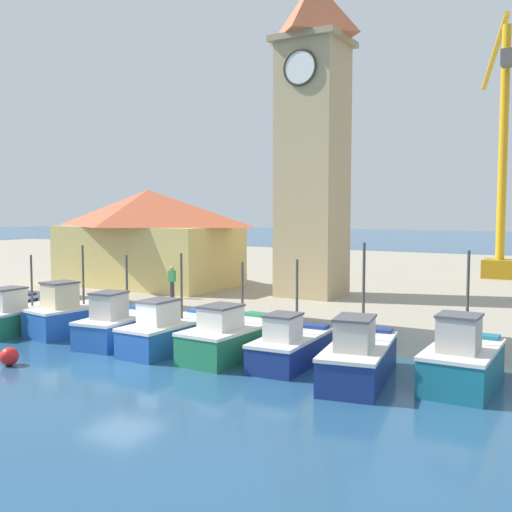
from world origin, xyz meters
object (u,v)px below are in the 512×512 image
at_px(warehouse_left, 148,236).
at_px(fishing_boat_mid_right, 233,337).
at_px(fishing_boat_right_inner, 290,346).
at_px(mooring_buoy, 9,356).
at_px(fishing_boat_right_outer, 359,357).
at_px(fishing_boat_left_inner, 73,315).
at_px(fishing_boat_far_right, 462,361).
at_px(dock_worker_near_tower, 172,282).
at_px(clock_tower, 313,132).
at_px(port_crane_near, 501,178).
at_px(fishing_boat_left_outer, 21,316).
at_px(fishing_boat_center, 171,331).
at_px(fishing_boat_mid_left, 119,325).

bearing_deg(warehouse_left, fishing_boat_mid_right, -36.73).
bearing_deg(fishing_boat_right_inner, mooring_buoy, -149.71).
height_order(fishing_boat_mid_right, fishing_boat_right_outer, fishing_boat_right_outer).
bearing_deg(fishing_boat_left_inner, fishing_boat_far_right, 0.56).
height_order(warehouse_left, dock_worker_near_tower, warehouse_left).
distance_m(fishing_boat_mid_right, dock_worker_near_tower, 8.02).
distance_m(fishing_boat_far_right, clock_tower, 15.34).
xyz_separation_m(port_crane_near, dock_worker_near_tower, (-12.97, -18.10, -5.64)).
relative_size(fishing_boat_left_outer, fishing_boat_center, 0.94).
bearing_deg(port_crane_near, clock_tower, -117.54).
bearing_deg(warehouse_left, fishing_boat_right_inner, -31.27).
height_order(fishing_boat_left_outer, fishing_boat_right_outer, fishing_boat_right_outer).
height_order(fishing_boat_right_inner, port_crane_near, port_crane_near).
height_order(fishing_boat_right_inner, fishing_boat_right_outer, fishing_boat_right_outer).
distance_m(fishing_boat_left_inner, fishing_boat_mid_right, 8.70).
bearing_deg(fishing_boat_center, clock_tower, 77.03).
relative_size(fishing_boat_left_outer, port_crane_near, 0.28).
height_order(fishing_boat_center, fishing_boat_mid_right, fishing_boat_center).
bearing_deg(fishing_boat_center, fishing_boat_mid_right, 4.83).
bearing_deg(fishing_boat_mid_left, fishing_boat_right_inner, 2.91).
xyz_separation_m(warehouse_left, dock_worker_near_tower, (4.46, -3.56, -2.04)).
height_order(fishing_boat_mid_left, fishing_boat_right_outer, fishing_boat_right_outer).
distance_m(fishing_boat_center, fishing_boat_right_inner, 5.26).
relative_size(fishing_boat_mid_left, clock_tower, 0.25).
bearing_deg(fishing_boat_mid_right, fishing_boat_center, -175.17).
bearing_deg(port_crane_near, fishing_boat_mid_right, -106.02).
relative_size(fishing_boat_center, fishing_boat_far_right, 1.14).
bearing_deg(port_crane_near, dock_worker_near_tower, -125.62).
distance_m(fishing_boat_left_inner, fishing_boat_mid_left, 3.28).
xyz_separation_m(warehouse_left, mooring_buoy, (4.52, -13.30, -3.76)).
bearing_deg(fishing_boat_right_outer, fishing_boat_far_right, 16.92).
xyz_separation_m(fishing_boat_mid_right, warehouse_left, (-10.92, 8.15, 3.34)).
distance_m(fishing_boat_left_outer, fishing_boat_mid_left, 5.69).
distance_m(fishing_boat_left_inner, warehouse_left, 8.96).
relative_size(fishing_boat_left_outer, dock_worker_near_tower, 2.90).
relative_size(clock_tower, dock_worker_near_tower, 10.83).
bearing_deg(fishing_boat_center, fishing_boat_right_outer, -3.13).
bearing_deg(fishing_boat_right_outer, port_crane_near, 87.14).
distance_m(fishing_boat_center, mooring_buoy, 6.12).
relative_size(fishing_boat_center, fishing_boat_right_inner, 1.16).
height_order(fishing_boat_left_outer, fishing_boat_right_inner, fishing_boat_right_inner).
distance_m(fishing_boat_left_outer, port_crane_near, 30.17).
relative_size(fishing_boat_right_inner, clock_tower, 0.25).
bearing_deg(port_crane_near, fishing_boat_mid_left, -117.41).
xyz_separation_m(fishing_boat_mid_left, warehouse_left, (-5.47, 8.53, 3.32)).
distance_m(fishing_boat_right_outer, port_crane_near, 24.39).
xyz_separation_m(clock_tower, port_crane_near, (7.20, 13.81, -1.93)).
relative_size(fishing_boat_mid_left, fishing_boat_center, 0.89).
bearing_deg(port_crane_near, fishing_boat_left_inner, -123.97).
relative_size(fishing_boat_center, clock_tower, 0.28).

